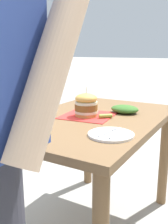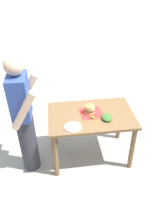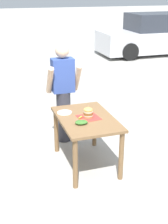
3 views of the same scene
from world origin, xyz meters
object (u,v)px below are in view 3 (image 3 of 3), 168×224
sandwich (88,112)px  parked_car_near_curb (152,36)px  pickle_spear (80,117)px  side_salad (81,122)px  side_plate_with_forks (65,113)px  patio_table (86,126)px  diner_across_table (63,92)px

sandwich → parked_car_near_curb: parked_car_near_curb is taller
pickle_spear → side_salad: bearing=-103.2°
sandwich → side_plate_with_forks: (-0.29, 0.26, -0.07)m
patio_table → side_plate_with_forks: bearing=132.2°
diner_across_table → parked_car_near_curb: bearing=50.0°
pickle_spear → parked_car_near_curb: 9.01m
pickle_spear → side_plate_with_forks: pickle_spear is taller
patio_table → side_salad: 0.28m
patio_table → side_plate_with_forks: (-0.25, 0.28, 0.13)m
pickle_spear → diner_across_table: size_ratio=0.05×
patio_table → parked_car_near_curb: bearing=54.2°
parked_car_near_curb → side_plate_with_forks: bearing=-128.1°
patio_table → parked_car_near_curb: parked_car_near_curb is taller
sandwich → side_plate_with_forks: 0.39m
parked_car_near_curb → sandwich: bearing=-125.7°
patio_table → side_salad: bearing=-124.9°
pickle_spear → diner_across_table: bearing=91.1°
sandwich → diner_across_table: diner_across_table is taller
side_salad → parked_car_near_curb: parked_car_near_curb is taller
side_salad → diner_across_table: 1.08m
patio_table → pickle_spear: (-0.09, -0.00, 0.14)m
diner_across_table → sandwich: bearing=-80.8°
side_plate_with_forks → pickle_spear: bearing=-60.0°
patio_table → side_salad: size_ratio=6.60×
parked_car_near_curb → pickle_spear: bearing=-126.2°
side_plate_with_forks → parked_car_near_curb: (5.48, 6.98, -0.05)m
diner_across_table → pickle_spear: bearing=-88.9°
pickle_spear → parked_car_near_curb: bearing=53.8°
side_salad → diner_across_table: (0.03, 1.08, 0.09)m
pickle_spear → parked_car_near_curb: (5.32, 7.26, -0.06)m
side_plate_with_forks → side_salad: size_ratio=1.22×
sandwich → pickle_spear: 0.14m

